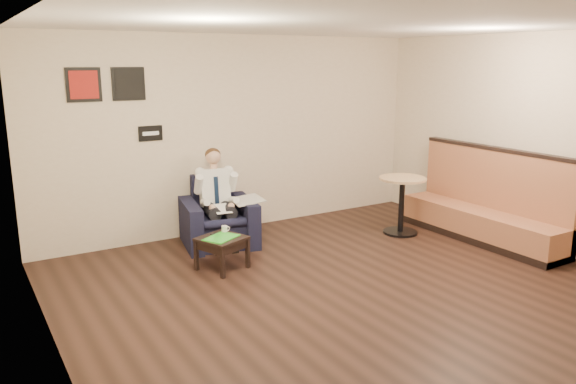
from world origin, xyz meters
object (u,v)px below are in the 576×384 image
green_folder (221,238)px  coffee_mug (224,229)px  smartphone (216,234)px  banquette (483,196)px  side_table (222,253)px  cafe_table (401,206)px  armchair (218,212)px  seated_man (220,202)px

green_folder → coffee_mug: 0.23m
coffee_mug → smartphone: size_ratio=0.68×
banquette → green_folder: bearing=167.2°
green_folder → coffee_mug: coffee_mug is taller
side_table → smartphone: bearing=93.6°
side_table → green_folder: (-0.02, -0.03, 0.20)m
green_folder → cafe_table: size_ratio=0.48×
banquette → armchair: bearing=151.8°
seated_man → smartphone: seated_man is taller
cafe_table → green_folder: bearing=179.8°
banquette → side_table: bearing=166.8°
side_table → coffee_mug: size_ratio=5.79×
smartphone → banquette: bearing=-26.4°
seated_man → banquette: banquette is taller
side_table → seated_man: bearing=66.3°
banquette → cafe_table: bearing=133.2°
cafe_table → seated_man: bearing=162.1°
armchair → side_table: armchair is taller
armchair → cafe_table: bearing=-8.9°
cafe_table → coffee_mug: bearing=175.9°
armchair → coffee_mug: (-0.25, -0.72, -0.01)m
side_table → armchair: bearing=67.8°
armchair → side_table: bearing=-100.6°
cafe_table → smartphone: bearing=176.3°
side_table → banquette: (3.55, -0.84, 0.43)m
smartphone → seated_man: bearing=49.8°
armchair → seated_man: seated_man is taller
seated_man → side_table: (-0.33, -0.76, -0.42)m
coffee_mug → smartphone: (-0.12, -0.01, -0.04)m
armchair → banquette: (3.20, -1.71, 0.18)m
coffee_mug → cafe_table: 2.70m
banquette → smartphone: bearing=164.6°
smartphone → cafe_table: bearing=-14.7°
coffee_mug → green_folder: bearing=-125.3°
seated_man → side_table: seated_man is taller
banquette → cafe_table: (-0.75, 0.80, -0.22)m
smartphone → cafe_table: cafe_table is taller
cafe_table → armchair: bearing=159.5°
smartphone → coffee_mug: bearing=-7.1°
armchair → smartphone: (-0.37, -0.73, -0.05)m
smartphone → cafe_table: (2.81, -0.18, 0.01)m
cafe_table → side_table: bearing=179.3°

